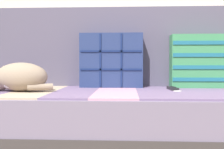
% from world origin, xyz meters
% --- Properties ---
extents(couch, '(1.81, 0.89, 0.36)m').
position_xyz_m(couch, '(0.00, 0.11, 0.18)').
color(couch, '#3D3838').
rests_on(couch, ground_plane).
extents(sofa_backrest, '(1.77, 0.14, 0.57)m').
position_xyz_m(sofa_backrest, '(0.00, 0.48, 0.64)').
color(sofa_backrest, '#514C60').
rests_on(sofa_backrest, couch).
extents(throw_pillow_quilted, '(0.43, 0.14, 0.37)m').
position_xyz_m(throw_pillow_quilted, '(-0.04, 0.33, 0.54)').
color(throw_pillow_quilted, navy).
rests_on(throw_pillow_quilted, couch).
extents(throw_pillow_striped, '(0.42, 0.14, 0.36)m').
position_xyz_m(throw_pillow_striped, '(0.57, 0.33, 0.54)').
color(throw_pillow_striped, '#3D8956').
rests_on(throw_pillow_striped, couch).
extents(sleeping_cat, '(0.39, 0.24, 0.17)m').
position_xyz_m(sleeping_cat, '(-0.58, 0.02, 0.44)').
color(sleeping_cat, gray).
rests_on(sleeping_cat, couch).
extents(game_remote_near, '(0.06, 0.21, 0.02)m').
position_xyz_m(game_remote_near, '(0.35, 0.14, 0.37)').
color(game_remote_near, black).
rests_on(game_remote_near, couch).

